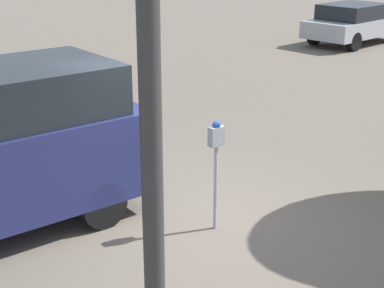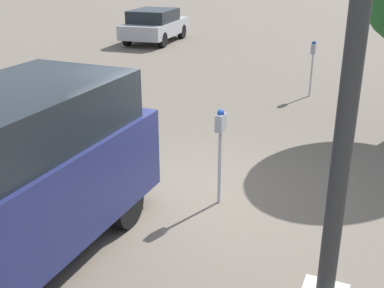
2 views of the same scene
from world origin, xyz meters
name	(u,v)px [view 1 (image 1 of 2)]	position (x,y,z in m)	size (l,w,h in m)	color
ground_plane	(189,219)	(0.00, 0.00, 0.00)	(80.00, 80.00, 0.00)	#60564C
parking_meter_near	(216,151)	(-0.13, 0.42, 1.13)	(0.20, 0.12, 1.53)	#9E9EA3
lamp_post	(152,179)	(2.14, 2.36, 1.98)	(0.44, 0.44, 5.73)	beige
car_distant	(354,23)	(-12.99, -7.40, 0.76)	(4.16, 2.21, 1.42)	#9E9EA3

